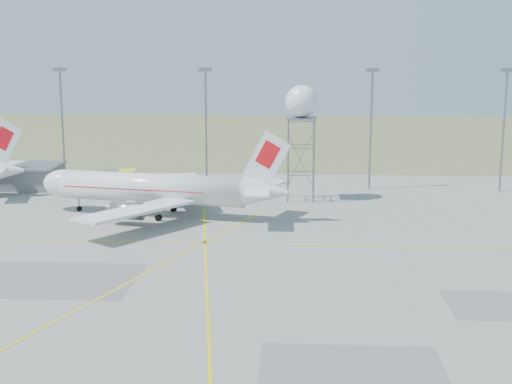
{
  "coord_description": "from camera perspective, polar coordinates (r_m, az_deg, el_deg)",
  "views": [
    {
      "loc": [
        5.73,
        -54.78,
        23.77
      ],
      "look_at": [
        0.12,
        40.0,
        4.53
      ],
      "focal_mm": 50.0,
      "sensor_mm": 36.0,
      "label": 1
    }
  ],
  "objects": [
    {
      "name": "mast_a",
      "position": [
        128.0,
        -15.26,
        5.81
      ],
      "size": [
        2.2,
        0.5,
        20.5
      ],
      "color": "slate",
      "rests_on": "ground"
    },
    {
      "name": "airliner_main",
      "position": [
        103.09,
        -8.0,
        0.24
      ],
      "size": [
        37.4,
        35.86,
        12.77
      ],
      "rotation": [
        0.0,
        0.0,
        2.95
      ],
      "color": "white",
      "rests_on": "ground"
    },
    {
      "name": "mast_d",
      "position": [
        126.09,
        19.24,
        5.5
      ],
      "size": [
        2.2,
        0.5,
        20.5
      ],
      "color": "slate",
      "rests_on": "ground"
    },
    {
      "name": "grass_strip",
      "position": [
        196.3,
        1.7,
        4.5
      ],
      "size": [
        400.0,
        120.0,
        0.03
      ],
      "primitive_type": "cube",
      "color": "#516336",
      "rests_on": "ground"
    },
    {
      "name": "mast_c",
      "position": [
        121.96,
        9.19,
        5.8
      ],
      "size": [
        2.2,
        0.5,
        20.5
      ],
      "color": "slate",
      "rests_on": "ground"
    },
    {
      "name": "fire_truck",
      "position": [
        121.02,
        -11.7,
        0.78
      ],
      "size": [
        9.95,
        4.84,
        3.85
      ],
      "rotation": [
        0.0,
        0.0,
        0.13
      ],
      "color": "yellow",
      "rests_on": "ground"
    },
    {
      "name": "building_grey",
      "position": [
        130.98,
        -19.46,
        1.22
      ],
      "size": [
        19.0,
        10.0,
        3.9
      ],
      "color": "slate",
      "rests_on": "ground"
    },
    {
      "name": "radar_tower",
      "position": [
        111.9,
        3.64,
        4.46
      ],
      "size": [
        5.02,
        5.02,
        18.16
      ],
      "color": "slate",
      "rests_on": "ground"
    },
    {
      "name": "mast_b",
      "position": [
        122.36,
        -4.03,
        5.94
      ],
      "size": [
        2.2,
        0.5,
        20.5
      ],
      "color": "slate",
      "rests_on": "ground"
    },
    {
      "name": "ground",
      "position": [
        59.99,
        -2.42,
        -11.9
      ],
      "size": [
        400.0,
        400.0,
        0.0
      ],
      "primitive_type": "plane",
      "color": "gray",
      "rests_on": "ground"
    }
  ]
}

